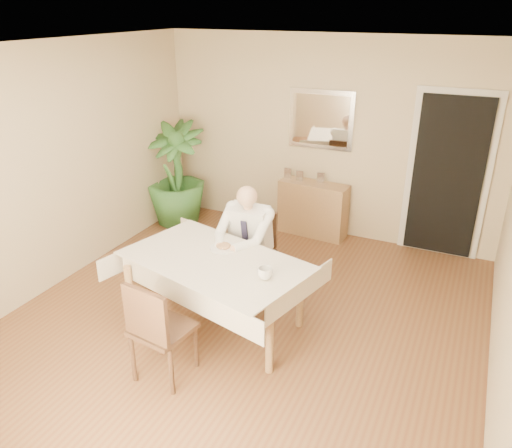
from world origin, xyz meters
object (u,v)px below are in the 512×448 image
at_px(dining_table, 215,268).
at_px(potted_palm, 176,174).
at_px(chair_near, 156,327).
at_px(seated_man, 243,240).
at_px(chair_far, 255,246).
at_px(sideboard, 313,209).
at_px(coffee_mug, 265,273).

xyz_separation_m(dining_table, potted_palm, (-1.76, 2.03, 0.06)).
distance_m(chair_near, seated_man, 1.45).
relative_size(chair_far, potted_palm, 0.61).
xyz_separation_m(chair_near, sideboard, (0.20, 3.31, -0.16)).
bearing_deg(dining_table, chair_near, -80.71).
bearing_deg(chair_far, seated_man, -89.00).
relative_size(chair_far, coffee_mug, 6.87).
xyz_separation_m(seated_man, coffee_mug, (0.56, -0.71, 0.11)).
xyz_separation_m(chair_far, coffee_mug, (0.56, -1.00, 0.31)).
relative_size(dining_table, sideboard, 2.13).
bearing_deg(dining_table, chair_far, 104.26).
relative_size(coffee_mug, sideboard, 0.14).
height_order(chair_near, potted_palm, potted_palm).
distance_m(chair_far, seated_man, 0.35).
relative_size(chair_near, seated_man, 0.75).
distance_m(dining_table, chair_near, 0.86).
bearing_deg(seated_man, chair_near, -92.92).
distance_m(seated_man, sideboard, 1.90).
bearing_deg(coffee_mug, potted_palm, 137.23).
distance_m(chair_near, potted_palm, 3.34).
bearing_deg(sideboard, dining_table, -88.41).
xyz_separation_m(chair_far, potted_palm, (-1.76, 1.15, 0.23)).
bearing_deg(coffee_mug, seated_man, 128.36).
distance_m(seated_man, potted_palm, 2.27).
height_order(chair_near, sideboard, chair_near).
height_order(dining_table, chair_near, chair_near).
relative_size(seated_man, coffee_mug, 9.66).
height_order(chair_far, sideboard, chair_far).
bearing_deg(chair_far, coffee_mug, -59.59).
distance_m(dining_table, seated_man, 0.59).
distance_m(chair_near, coffee_mug, 1.00).
xyz_separation_m(dining_table, chair_far, (-0.00, 0.88, -0.17)).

